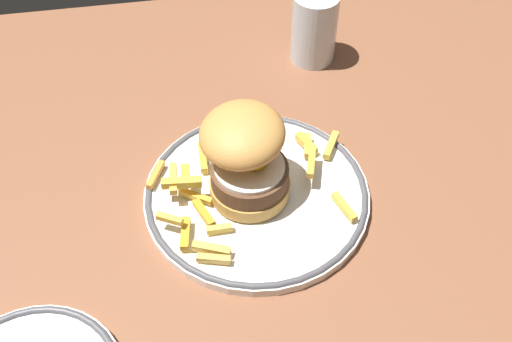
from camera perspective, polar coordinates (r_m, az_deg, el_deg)
The scene contains 5 objects.
ground_plane at distance 78.22cm, azimuth -0.55°, elevation -3.52°, with size 146.86×88.76×4.00cm, color brown.
dinner_plate at distance 76.37cm, azimuth 0.00°, elevation -1.86°, with size 27.13×27.13×1.60cm.
burger at distance 71.68cm, azimuth -0.74°, elevation 1.38°, with size 14.03×13.99×11.39cm.
fries_pile at distance 74.98cm, azimuth -2.08°, elevation -1.15°, with size 24.96×20.25×2.99cm.
water_glass at distance 93.75cm, azimuth 5.24°, elevation 12.44°, with size 6.58×6.58×10.60cm.
Camera 1 is at (-7.26, -47.37, 59.81)cm, focal length 44.37 mm.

